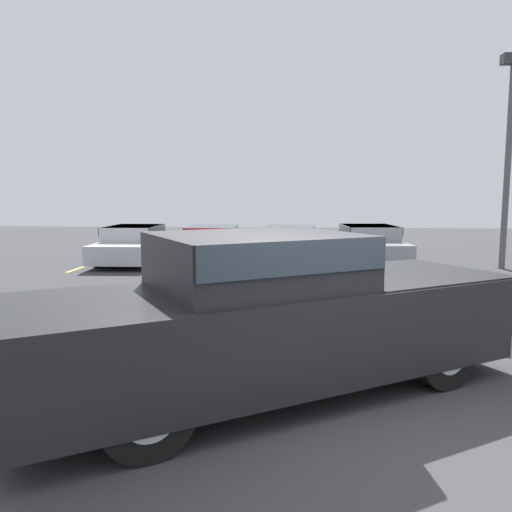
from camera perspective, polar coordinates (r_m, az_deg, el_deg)
ground_plane at (r=5.33m, az=11.39°, el=-18.48°), size 60.00×60.00×0.00m
stall_stripe_a at (r=17.79m, az=-17.76°, el=-0.67°), size 0.12×4.54×0.01m
stall_stripe_b at (r=16.99m, az=-9.49°, el=-0.77°), size 0.12×4.54×0.01m
stall_stripe_c at (r=16.58m, az=-0.62°, el=-0.87°), size 0.12×4.54×0.01m
stall_stripe_d at (r=16.58m, az=8.48°, el=-0.95°), size 0.12×4.54×0.01m
stall_stripe_e at (r=16.99m, az=17.36°, el=-1.00°), size 0.12×4.54×0.01m
pickup_truck at (r=5.80m, az=2.80°, el=-6.53°), size 6.09×4.73×1.85m
parked_sedan_a at (r=17.41m, az=-13.79°, el=1.47°), size 1.95×4.57×1.23m
parked_sedan_b at (r=16.89m, az=-4.99°, el=1.48°), size 1.88×4.69×1.24m
parked_sedan_c at (r=16.36m, az=3.69°, el=1.35°), size 2.21×4.65×1.25m
parked_sedan_d at (r=16.90m, az=12.80°, el=1.38°), size 2.06×4.35×1.27m
light_post at (r=17.20m, az=26.96°, el=11.71°), size 0.70×0.36×6.42m
wheel_stop_curb at (r=19.25m, az=-2.49°, el=0.43°), size 1.61×0.20×0.14m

